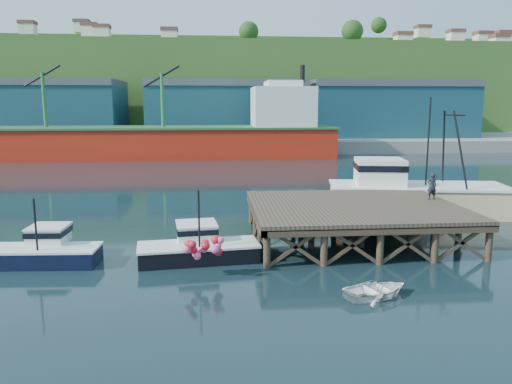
{
  "coord_description": "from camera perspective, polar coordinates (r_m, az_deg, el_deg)",
  "views": [
    {
      "loc": [
        -2.82,
        -28.12,
        7.92
      ],
      "look_at": [
        -0.14,
        2.0,
        2.6
      ],
      "focal_mm": 35.0,
      "sensor_mm": 36.0,
      "label": 1
    }
  ],
  "objects": [
    {
      "name": "wharf",
      "position": [
        29.75,
        11.27,
        -1.81
      ],
      "size": [
        12.0,
        10.0,
        2.62
      ],
      "color": "brown",
      "rests_on": "ground"
    },
    {
      "name": "boat_black",
      "position": [
        26.06,
        -6.64,
        -6.19
      ],
      "size": [
        6.35,
        5.3,
        3.8
      ],
      "rotation": [
        0.0,
        0.0,
        0.11
      ],
      "color": "black",
      "rests_on": "ground"
    },
    {
      "name": "ground",
      "position": [
        29.35,
        0.62,
        -5.68
      ],
      "size": [
        300.0,
        300.0,
        0.0
      ],
      "primitive_type": "plane",
      "color": "black",
      "rests_on": "ground"
    },
    {
      "name": "dinghy",
      "position": [
        21.75,
        13.6,
        -10.81
      ],
      "size": [
        3.48,
        2.97,
        0.61
      ],
      "primitive_type": "imported",
      "rotation": [
        0.0,
        0.0,
        1.91
      ],
      "color": "white",
      "rests_on": "ground"
    },
    {
      "name": "cargo_ship",
      "position": [
        76.47,
        -9.37,
        6.39
      ],
      "size": [
        55.5,
        10.0,
        13.75
      ],
      "color": "red",
      "rests_on": "ground"
    },
    {
      "name": "warehouse_mid",
      "position": [
        93.17,
        -3.4,
        9.09
      ],
      "size": [
        28.0,
        16.0,
        9.0
      ],
      "primitive_type": "cube",
      "color": "#194353",
      "rests_on": "far_quay"
    },
    {
      "name": "trawler",
      "position": [
        38.1,
        17.62,
        0.16
      ],
      "size": [
        13.14,
        6.5,
        8.42
      ],
      "rotation": [
        0.0,
        0.0,
        -0.16
      ],
      "color": "beige",
      "rests_on": "ground"
    },
    {
      "name": "warehouse_right",
      "position": [
        98.74,
        14.5,
        8.84
      ],
      "size": [
        30.0,
        16.0,
        9.0
      ],
      "primitive_type": "cube",
      "color": "#194353",
      "rests_on": "far_quay"
    },
    {
      "name": "dockworker",
      "position": [
        32.53,
        19.46,
        0.62
      ],
      "size": [
        0.62,
        0.42,
        1.66
      ],
      "primitive_type": "imported",
      "rotation": [
        0.0,
        0.0,
        3.17
      ],
      "color": "black",
      "rests_on": "wharf"
    },
    {
      "name": "boat_navy",
      "position": [
        27.42,
        -23.04,
        -6.11
      ],
      "size": [
        5.67,
        3.14,
        3.48
      ],
      "rotation": [
        0.0,
        0.0,
        -0.06
      ],
      "color": "black",
      "rests_on": "ground"
    },
    {
      "name": "far_quay",
      "position": [
        98.4,
        -3.46,
        5.93
      ],
      "size": [
        160.0,
        40.0,
        2.0
      ],
      "primitive_type": "cube",
      "color": "gray",
      "rests_on": "ground"
    },
    {
      "name": "hillside",
      "position": [
        128.19,
        -3.91,
        11.33
      ],
      "size": [
        220.0,
        50.0,
        22.0
      ],
      "primitive_type": "cube",
      "color": "#2D511E",
      "rests_on": "ground"
    },
    {
      "name": "warehouse_left",
      "position": [
        98.53,
        -24.42,
        8.27
      ],
      "size": [
        32.0,
        16.0,
        9.0
      ],
      "primitive_type": "cube",
      "color": "#194353",
      "rests_on": "far_quay"
    }
  ]
}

